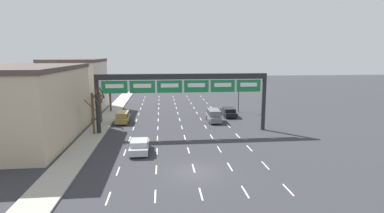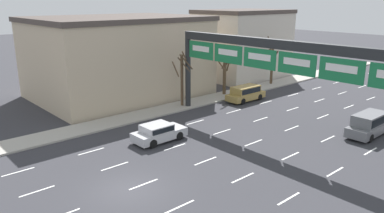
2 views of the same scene
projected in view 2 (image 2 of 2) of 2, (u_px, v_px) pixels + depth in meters
The scene contains 12 objects.
ground_plane at pixel (129, 190), 21.31m from camera, with size 220.00×220.00×0.00m, color #333338.
sidewalk_left at pixel (52, 136), 29.44m from camera, with size 2.80×110.00×0.15m.
lane_dashes at pixel (274, 135), 29.90m from camera, with size 13.32×67.00×0.01m.
sign_gantry at pixel (280, 59), 28.31m from camera, with size 21.93×0.70×7.55m.
building_near at pixel (118, 56), 41.51m from camera, with size 13.52×18.00×8.71m.
building_far at pixel (243, 44), 51.29m from camera, with size 8.78×11.94×9.15m.
car_silver at pixel (158, 132), 28.49m from camera, with size 1.92×4.15×1.37m.
suv_gold at pixel (246, 93), 39.85m from camera, with size 1.80×4.57×1.61m.
suv_grey at pixel (369, 123), 29.61m from camera, with size 1.80×4.72×1.82m.
tree_bare_closest at pixel (272, 62), 47.01m from camera, with size 1.69×1.73×5.93m.
tree_bare_second at pixel (182, 76), 36.95m from camera, with size 1.76×1.63×5.56m.
tree_bare_third at pixel (225, 71), 41.67m from camera, with size 1.70×1.69×5.20m.
Camera 2 is at (16.75, -10.00, 10.45)m, focal length 35.00 mm.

